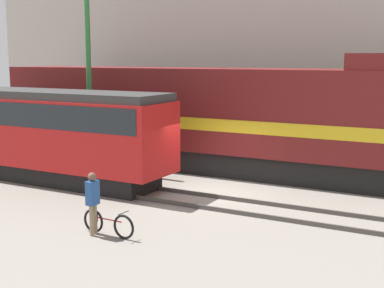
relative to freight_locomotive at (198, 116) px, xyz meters
name	(u,v)px	position (x,y,z in m)	size (l,w,h in m)	color
ground_plane	(212,193)	(2.50, -3.59, -2.33)	(120.00, 120.00, 0.00)	gray
track_near	(194,199)	(2.50, -4.96, -2.26)	(60.00, 1.51, 0.14)	#47423D
track_far	(250,172)	(2.50, 0.00, -2.26)	(60.00, 1.51, 0.14)	#47423D
building_backdrop	(306,57)	(2.50, 7.33, 2.55)	(37.46, 6.00, 9.76)	#B7B2A8
freight_locomotive	(198,116)	(0.00, 0.00, 0.00)	(19.36, 3.04, 5.02)	black
streetcar	(47,129)	(-4.13, -4.96, -0.27)	(10.71, 2.54, 3.60)	black
bicycle	(108,224)	(2.13, -9.24, -1.98)	(1.77, 0.44, 0.75)	black
person	(93,197)	(1.72, -9.37, -1.25)	(0.24, 0.37, 1.77)	#8C7A5B
utility_pole_left	(89,73)	(-4.00, -2.48, 1.90)	(0.22, 0.22, 8.45)	#2D7238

